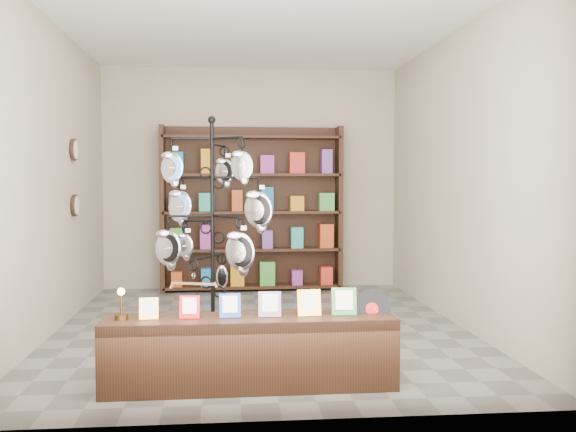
% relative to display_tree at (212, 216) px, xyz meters
% --- Properties ---
extents(ground, '(5.00, 5.00, 0.00)m').
position_rel_display_tree_xyz_m(ground, '(0.46, 0.85, -1.16)').
color(ground, slate).
rests_on(ground, ground).
extents(room_envelope, '(5.00, 5.00, 5.00)m').
position_rel_display_tree_xyz_m(room_envelope, '(0.46, 0.85, 0.69)').
color(room_envelope, '#BAAA96').
rests_on(room_envelope, ground).
extents(display_tree, '(1.09, 1.09, 2.01)m').
position_rel_display_tree_xyz_m(display_tree, '(0.00, 0.00, 0.00)').
color(display_tree, black).
rests_on(display_tree, ground).
extents(front_shelf, '(2.05, 0.44, 0.72)m').
position_rel_display_tree_xyz_m(front_shelf, '(0.28, -1.00, -0.91)').
color(front_shelf, black).
rests_on(front_shelf, ground).
extents(back_shelving, '(2.42, 0.36, 2.20)m').
position_rel_display_tree_xyz_m(back_shelving, '(0.46, 3.14, -0.13)').
color(back_shelving, black).
rests_on(back_shelving, ground).
extents(wall_clocks, '(0.03, 0.24, 0.84)m').
position_rel_display_tree_xyz_m(wall_clocks, '(-1.51, 1.65, 0.34)').
color(wall_clocks, black).
rests_on(wall_clocks, ground).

